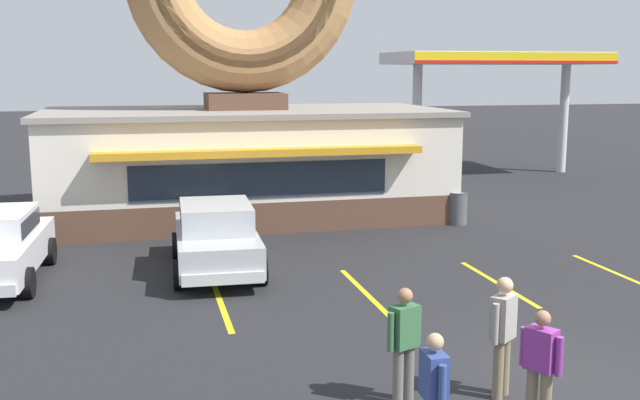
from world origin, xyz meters
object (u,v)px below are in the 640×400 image
object	(u,v)px
car_silver	(216,234)
trash_bin	(458,208)
pedestrian_clipboard_woman	(540,363)
pedestrian_leather_jacket_man	(434,391)
pedestrian_blue_sweater_man	(503,331)
pedestrian_hooded_kid	(404,340)

from	to	relation	value
car_silver	trash_bin	world-z (taller)	car_silver
pedestrian_clipboard_woman	trash_bin	world-z (taller)	pedestrian_clipboard_woman
trash_bin	pedestrian_leather_jacket_man	bearing A→B (deg)	-115.17
pedestrian_leather_jacket_man	car_silver	bearing A→B (deg)	100.01
pedestrian_blue_sweater_man	pedestrian_clipboard_woman	size ratio (longest dim) A/B	1.12
pedestrian_hooded_kid	trash_bin	distance (m)	12.53
pedestrian_leather_jacket_man	trash_bin	world-z (taller)	pedestrian_leather_jacket_man
pedestrian_blue_sweater_man	car_silver	bearing A→B (deg)	112.68
car_silver	pedestrian_leather_jacket_man	bearing A→B (deg)	-79.99
pedestrian_blue_sweater_man	trash_bin	xyz separation A→B (m)	(4.35, 11.28, -0.48)
car_silver	trash_bin	size ratio (longest dim) A/B	4.74
pedestrian_leather_jacket_man	pedestrian_clipboard_woman	xyz separation A→B (m)	(1.66, 0.48, -0.01)
car_silver	pedestrian_leather_jacket_man	world-z (taller)	car_silver
car_silver	pedestrian_hooded_kid	distance (m)	7.74
pedestrian_hooded_kid	pedestrian_clipboard_woman	size ratio (longest dim) A/B	1.06
pedestrian_hooded_kid	trash_bin	world-z (taller)	pedestrian_hooded_kid
pedestrian_hooded_kid	pedestrian_clipboard_woman	bearing A→B (deg)	-36.55
pedestrian_blue_sweater_man	pedestrian_leather_jacket_man	size ratio (longest dim) A/B	1.11
pedestrian_hooded_kid	pedestrian_clipboard_woman	xyz separation A→B (m)	(1.46, -1.08, -0.05)
pedestrian_leather_jacket_man	trash_bin	xyz separation A→B (m)	(5.96, 12.68, -0.37)
pedestrian_clipboard_woman	car_silver	bearing A→B (deg)	110.79
car_silver	trash_bin	xyz separation A→B (m)	(7.57, 3.59, -0.37)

